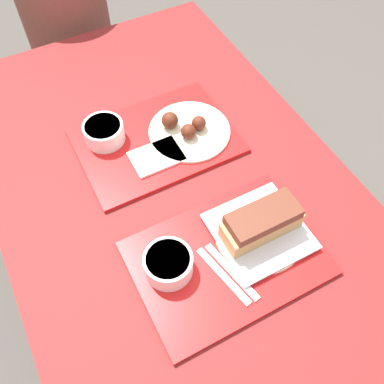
# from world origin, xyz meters

# --- Properties ---
(ground_plane) EXTENTS (12.00, 12.00, 0.00)m
(ground_plane) POSITION_xyz_m (0.00, 0.00, 0.00)
(ground_plane) COLOR #4C4742
(picnic_table) EXTENTS (0.89, 1.67, 0.74)m
(picnic_table) POSITION_xyz_m (0.00, 0.00, 0.65)
(picnic_table) COLOR maroon
(picnic_table) RESTS_ON ground_plane
(picnic_bench_far) EXTENTS (0.84, 0.28, 0.43)m
(picnic_bench_far) POSITION_xyz_m (0.00, 1.05, 0.36)
(picnic_bench_far) COLOR maroon
(picnic_bench_far) RESTS_ON ground_plane
(tray_near) EXTENTS (0.43, 0.31, 0.01)m
(tray_near) POSITION_xyz_m (0.02, -0.14, 0.74)
(tray_near) COLOR red
(tray_near) RESTS_ON picnic_table
(tray_far) EXTENTS (0.43, 0.31, 0.01)m
(tray_far) POSITION_xyz_m (0.03, 0.26, 0.74)
(tray_far) COLOR red
(tray_far) RESTS_ON picnic_table
(bowl_coleslaw_near) EXTENTS (0.11, 0.11, 0.05)m
(bowl_coleslaw_near) POSITION_xyz_m (-0.11, -0.11, 0.78)
(bowl_coleslaw_near) COLOR white
(bowl_coleslaw_near) RESTS_ON tray_near
(brisket_sandwich_plate) EXTENTS (0.22, 0.22, 0.09)m
(brisket_sandwich_plate) POSITION_xyz_m (0.12, -0.12, 0.78)
(brisket_sandwich_plate) COLOR beige
(brisket_sandwich_plate) RESTS_ON tray_near
(plastic_fork_near) EXTENTS (0.05, 0.17, 0.00)m
(plastic_fork_near) POSITION_xyz_m (-0.01, -0.18, 0.75)
(plastic_fork_near) COLOR white
(plastic_fork_near) RESTS_ON tray_near
(plastic_knife_near) EXTENTS (0.05, 0.17, 0.00)m
(plastic_knife_near) POSITION_xyz_m (0.01, -0.18, 0.75)
(plastic_knife_near) COLOR white
(plastic_knife_near) RESTS_ON tray_near
(condiment_packet) EXTENTS (0.04, 0.03, 0.01)m
(condiment_packet) POSITION_xyz_m (0.04, -0.07, 0.75)
(condiment_packet) COLOR #A59E93
(condiment_packet) RESTS_ON tray_near
(bowl_coleslaw_far) EXTENTS (0.11, 0.11, 0.05)m
(bowl_coleslaw_far) POSITION_xyz_m (-0.10, 0.33, 0.78)
(bowl_coleslaw_far) COLOR white
(bowl_coleslaw_far) RESTS_ON tray_far
(wings_plate_far) EXTENTS (0.23, 0.23, 0.06)m
(wings_plate_far) POSITION_xyz_m (0.12, 0.25, 0.76)
(wings_plate_far) COLOR beige
(wings_plate_far) RESTS_ON tray_far
(napkin_far) EXTENTS (0.14, 0.10, 0.01)m
(napkin_far) POSITION_xyz_m (-0.00, 0.20, 0.75)
(napkin_far) COLOR white
(napkin_far) RESTS_ON tray_far
(person_seated_across) EXTENTS (0.33, 0.33, 0.72)m
(person_seated_across) POSITION_xyz_m (0.01, 1.05, 0.74)
(person_seated_across) COLOR brown
(person_seated_across) RESTS_ON picnic_bench_far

